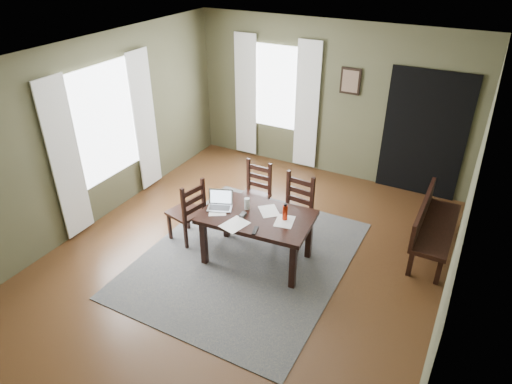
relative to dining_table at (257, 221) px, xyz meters
The scene contains 25 objects.
ground 0.66m from the dining_table, 163.41° to the right, with size 5.00×6.00×0.01m.
room_shell 1.17m from the dining_table, 163.41° to the right, with size 5.02×6.02×2.71m.
rug 0.65m from the dining_table, 163.41° to the right, with size 2.60×3.20×0.01m.
dining_table is the anchor object (origin of this frame).
chair_end 1.09m from the dining_table, behind, with size 0.51×0.51×0.98m.
chair_back_left 0.97m from the dining_table, 119.85° to the left, with size 0.42×0.42×0.96m.
chair_back_right 0.71m from the dining_table, 69.04° to the left, with size 0.47×0.47×1.01m.
bench 2.37m from the dining_table, 32.38° to the left, with size 0.46×1.44×0.81m.
laptop 0.55m from the dining_table, behind, with size 0.39×0.35×0.22m.
computer_mouse 0.21m from the dining_table, 145.71° to the right, with size 0.06×0.10×0.03m, color #3F3F42.
tv_remote 0.37m from the dining_table, 65.84° to the right, with size 0.05×0.17×0.02m, color black.
drinking_glass 0.26m from the dining_table, 158.27° to the left, with size 0.07×0.07×0.16m, color silver.
water_bottle 0.42m from the dining_table, 12.11° to the left, with size 0.07×0.07×0.23m.
paper_a 0.54m from the dining_table, 165.49° to the right, with size 0.23×0.29×0.00m, color white.
paper_c 0.20m from the dining_table, 58.84° to the left, with size 0.23×0.30×0.00m, color white.
paper_d 0.39m from the dining_table, ahead, with size 0.23×0.30×0.00m, color white.
paper_e 0.37m from the dining_table, 113.79° to the right, with size 0.26×0.33×0.00m, color white.
window_left 2.75m from the dining_table, behind, with size 0.01×1.30×1.70m.
window_back 3.25m from the dining_table, 111.46° to the left, with size 1.00×0.01×1.50m.
curtain_left_near 2.73m from the dining_table, 165.61° to the right, with size 0.03×0.48×2.30m.
curtain_left_far 2.82m from the dining_table, 159.37° to the left, with size 0.03×0.48×2.30m.
curtain_back_left 3.44m from the dining_table, 121.44° to the left, with size 0.44×0.03×2.30m.
curtain_back_right 3.00m from the dining_table, 100.37° to the left, with size 0.44×0.03×2.30m.
framed_picture 3.13m from the dining_table, 86.09° to the left, with size 0.34×0.03×0.44m.
doorway_back 3.31m from the dining_table, 62.85° to the left, with size 1.30×0.03×2.10m.
Camera 1 is at (2.45, -4.33, 3.92)m, focal length 32.00 mm.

